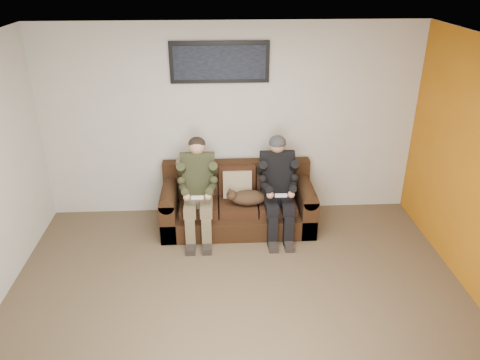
{
  "coord_description": "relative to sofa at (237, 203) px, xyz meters",
  "views": [
    {
      "loc": [
        -0.2,
        -3.68,
        3.29
      ],
      "look_at": [
        0.07,
        1.2,
        0.95
      ],
      "focal_mm": 35.0,
      "sensor_mm": 36.0,
      "label": 1
    }
  ],
  "objects": [
    {
      "name": "floor",
      "position": [
        -0.07,
        -1.82,
        -0.31
      ],
      "size": [
        5.0,
        5.0,
        0.0
      ],
      "primitive_type": "plane",
      "color": "brown",
      "rests_on": "ground"
    },
    {
      "name": "ceiling",
      "position": [
        -0.07,
        -1.82,
        2.29
      ],
      "size": [
        5.0,
        5.0,
        0.0
      ],
      "primitive_type": "plane",
      "rotation": [
        3.14,
        0.0,
        0.0
      ],
      "color": "silver",
      "rests_on": "ground"
    },
    {
      "name": "wall_back",
      "position": [
        -0.07,
        0.43,
        0.99
      ],
      "size": [
        5.0,
        0.0,
        5.0
      ],
      "primitive_type": "plane",
      "rotation": [
        1.57,
        0.0,
        0.0
      ],
      "color": "beige",
      "rests_on": "ground"
    },
    {
      "name": "sofa",
      "position": [
        0.0,
        0.0,
        0.0
      ],
      "size": [
        1.98,
        0.86,
        0.81
      ],
      "color": "black",
      "rests_on": "ground"
    },
    {
      "name": "throw_pillow",
      "position": [
        -0.0,
        0.04,
        0.27
      ],
      "size": [
        0.38,
        0.18,
        0.38
      ],
      "primitive_type": "cube",
      "rotation": [
        -0.21,
        0.0,
        0.0
      ],
      "color": "#9C8B66",
      "rests_on": "sofa"
    },
    {
      "name": "throw_blanket",
      "position": [
        -0.6,
        0.25,
        0.51
      ],
      "size": [
        0.41,
        0.2,
        0.07
      ],
      "primitive_type": "cube",
      "color": "tan",
      "rests_on": "sofa"
    },
    {
      "name": "person_left",
      "position": [
        -0.51,
        -0.17,
        0.39
      ],
      "size": [
        0.51,
        0.87,
        1.25
      ],
      "color": "brown",
      "rests_on": "sofa"
    },
    {
      "name": "person_right",
      "position": [
        0.51,
        -0.16,
        0.39
      ],
      "size": [
        0.51,
        0.86,
        1.26
      ],
      "color": "black",
      "rests_on": "sofa"
    },
    {
      "name": "cat",
      "position": [
        0.11,
        -0.2,
        0.19
      ],
      "size": [
        0.66,
        0.26,
        0.24
      ],
      "color": "#4E321E",
      "rests_on": "sofa"
    },
    {
      "name": "framed_poster",
      "position": [
        -0.2,
        0.4,
        1.79
      ],
      "size": [
        1.25,
        0.05,
        0.52
      ],
      "color": "black",
      "rests_on": "wall_back"
    }
  ]
}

